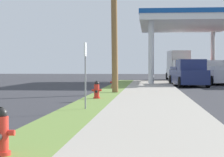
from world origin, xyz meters
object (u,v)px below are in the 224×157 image
car_red_by_near_pump (203,74)px  truck_silver_on_apron (218,73)px  fire_hydrant_second (97,91)px  street_sign_post (85,61)px  truck_white_at_far_bay (179,66)px  utility_pole_midground (114,9)px  truck_navy_at_forecourt (188,74)px  fire_hydrant_nearest (1,134)px  fire_hydrant_third (113,83)px

car_red_by_near_pump → truck_silver_on_apron: truck_silver_on_apron is taller
fire_hydrant_second → street_sign_post: bearing=-87.7°
street_sign_post → truck_silver_on_apron: (7.58, 22.05, -0.72)m
fire_hydrant_second → truck_white_at_far_bay: truck_white_at_far_bay is taller
truck_white_at_far_bay → utility_pole_midground: bearing=-102.1°
street_sign_post → truck_navy_at_forecourt: (4.91, 18.50, -0.72)m
fire_hydrant_nearest → fire_hydrant_second: size_ratio=1.00×
fire_hydrant_third → truck_navy_at_forecourt: size_ratio=0.13×
car_red_by_near_pump → truck_silver_on_apron: (0.33, -7.12, 0.19)m
car_red_by_near_pump → truck_navy_at_forecourt: (-2.34, -10.67, 0.19)m
utility_pole_midground → truck_navy_at_forecourt: (4.72, 9.42, -3.56)m
car_red_by_near_pump → truck_navy_at_forecourt: size_ratio=0.82×
fire_hydrant_second → truck_white_at_far_bay: (5.41, 28.17, 1.04)m
utility_pole_midground → car_red_by_near_pump: (7.06, 20.08, -3.75)m
utility_pole_midground → truck_silver_on_apron: bearing=60.3°
fire_hydrant_second → utility_pole_midground: bearing=85.3°
fire_hydrant_third → street_sign_post: (0.22, -13.68, 1.19)m
car_red_by_near_pump → truck_navy_at_forecourt: truck_navy_at_forecourt is taller
car_red_by_near_pump → utility_pole_midground: bearing=-109.4°
utility_pole_midground → street_sign_post: size_ratio=4.03×
fire_hydrant_third → street_sign_post: street_sign_post is taller
fire_hydrant_second → utility_pole_midground: size_ratio=0.09×
truck_white_at_far_bay → fire_hydrant_second: bearing=-100.9°
truck_silver_on_apron → utility_pole_midground: bearing=-119.7°
fire_hydrant_nearest → fire_hydrant_third: size_ratio=1.00×
truck_silver_on_apron → truck_white_at_far_bay: (-2.35, 10.64, 0.57)m
truck_white_at_far_bay → truck_navy_at_forecourt: bearing=-91.3°
utility_pole_midground → truck_navy_at_forecourt: bearing=63.4°
fire_hydrant_second → truck_silver_on_apron: bearing=66.1°
truck_navy_at_forecourt → truck_white_at_far_bay: 14.20m
street_sign_post → truck_white_at_far_bay: truck_white_at_far_bay is taller
fire_hydrant_third → truck_navy_at_forecourt: bearing=43.2°
utility_pole_midground → car_red_by_near_pump: 21.62m
fire_hydrant_second → car_red_by_near_pump: size_ratio=0.16×
utility_pole_midground → truck_silver_on_apron: size_ratio=1.53×
fire_hydrant_nearest → street_sign_post: street_sign_post is taller
truck_navy_at_forecourt → utility_pole_midground: bearing=-116.6°
truck_navy_at_forecourt → truck_white_at_far_bay: truck_white_at_far_bay is taller
fire_hydrant_third → truck_silver_on_apron: truck_silver_on_apron is taller
utility_pole_midground → fire_hydrant_third: bearing=95.1°
truck_white_at_far_bay → street_sign_post: bearing=-99.1°
fire_hydrant_nearest → truck_silver_on_apron: (7.82, 29.29, 0.47)m
fire_hydrant_third → truck_white_at_far_bay: bearing=74.0°
truck_navy_at_forecourt → truck_white_at_far_bay: size_ratio=0.85×
fire_hydrant_third → car_red_by_near_pump: bearing=64.3°
fire_hydrant_second → truck_silver_on_apron: size_ratio=0.13×
utility_pole_midground → car_red_by_near_pump: utility_pole_midground is taller
fire_hydrant_third → truck_navy_at_forecourt: truck_navy_at_forecourt is taller
fire_hydrant_second → utility_pole_midground: 6.10m
utility_pole_midground → truck_silver_on_apron: 15.34m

